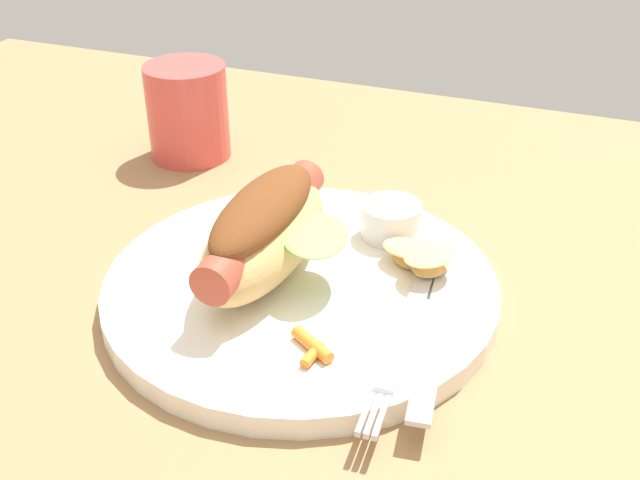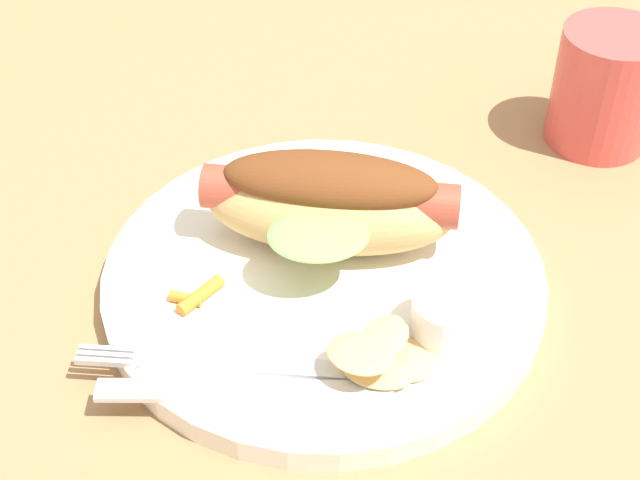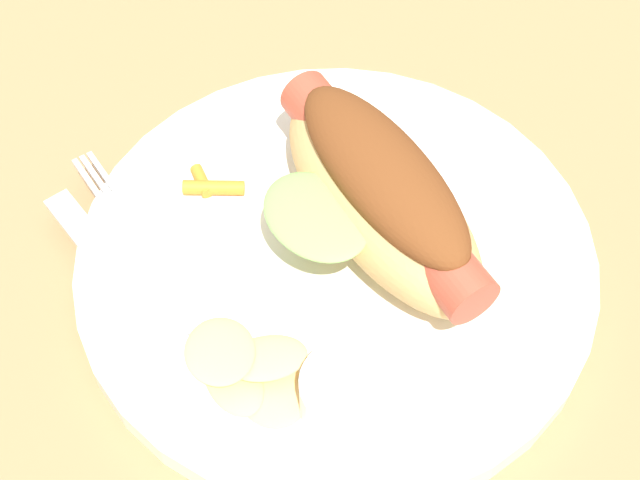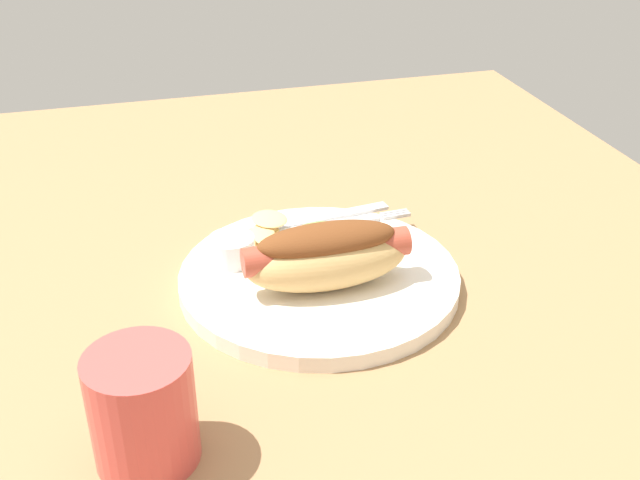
{
  "view_description": "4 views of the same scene",
  "coord_description": "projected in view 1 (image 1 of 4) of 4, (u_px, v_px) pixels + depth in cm",
  "views": [
    {
      "loc": [
        18.27,
        -37.54,
        31.37
      ],
      "look_at": [
        2.11,
        4.06,
        4.24
      ],
      "focal_mm": 43.2,
      "sensor_mm": 36.0,
      "label": 1
    },
    {
      "loc": [
        42.54,
        8.51,
        41.43
      ],
      "look_at": [
        1.17,
        2.66,
        4.04
      ],
      "focal_mm": 52.88,
      "sensor_mm": 36.0,
      "label": 2
    },
    {
      "loc": [
        16.2,
        26.64,
        42.4
      ],
      "look_at": [
        2.65,
        3.81,
        5.01
      ],
      "focal_mm": 53.55,
      "sensor_mm": 36.0,
      "label": 3
    },
    {
      "loc": [
        -60.81,
        19.89,
        41.43
      ],
      "look_at": [
        1.8,
        2.63,
        4.65
      ],
      "focal_mm": 43.8,
      "sensor_mm": 36.0,
      "label": 4
    }
  ],
  "objects": [
    {
      "name": "carrot_garnish",
      "position": [
        312.0,
        348.0,
        0.46
      ],
      "size": [
        3.25,
        3.04,
        0.81
      ],
      "color": "orange",
      "rests_on": "plate"
    },
    {
      "name": "chips_pile",
      "position": [
        421.0,
        256.0,
        0.53
      ],
      "size": [
        6.42,
        6.72,
        2.49
      ],
      "color": "#E9BD73",
      "rests_on": "plate"
    },
    {
      "name": "drinking_cup",
      "position": [
        188.0,
        112.0,
        0.72
      ],
      "size": [
        7.52,
        7.52,
        8.84
      ],
      "primitive_type": "cylinder",
      "color": "#D84C47",
      "rests_on": "ground_plane"
    },
    {
      "name": "hot_dog",
      "position": [
        265.0,
        230.0,
        0.52
      ],
      "size": [
        9.62,
        15.69,
        6.38
      ],
      "rotation": [
        0.0,
        0.0,
        4.72
      ],
      "color": "tan",
      "rests_on": "plate"
    },
    {
      "name": "sauce_ramekin",
      "position": [
        391.0,
        220.0,
        0.57
      ],
      "size": [
        4.48,
        4.48,
        2.65
      ],
      "primitive_type": "cylinder",
      "color": "white",
      "rests_on": "plate"
    },
    {
      "name": "plate",
      "position": [
        301.0,
        288.0,
        0.53
      ],
      "size": [
        27.16,
        27.16,
        1.6
      ],
      "primitive_type": "cylinder",
      "color": "white",
      "rests_on": "ground_plane"
    },
    {
      "name": "fork",
      "position": [
        400.0,
        343.0,
        0.47
      ],
      "size": [
        2.08,
        15.55,
        0.4
      ],
      "rotation": [
        0.0,
        0.0,
        4.77
      ],
      "color": "silver",
      "rests_on": "plate"
    },
    {
      "name": "ground_plane",
      "position": [
        270.0,
        327.0,
        0.52
      ],
      "size": [
        120.0,
        90.0,
        1.8
      ],
      "primitive_type": "cube",
      "color": "#9E754C"
    },
    {
      "name": "knife",
      "position": [
        433.0,
        337.0,
        0.47
      ],
      "size": [
        3.46,
        16.02,
        0.36
      ],
      "primitive_type": "cube",
      "rotation": [
        0.0,
        0.0,
        4.84
      ],
      "color": "silver",
      "rests_on": "plate"
    }
  ]
}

